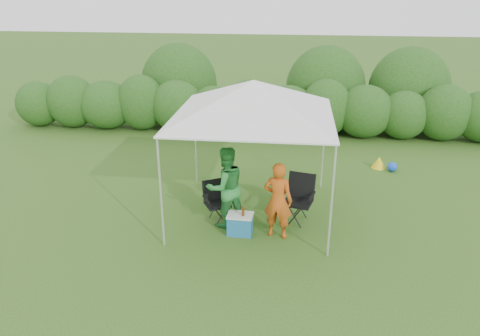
# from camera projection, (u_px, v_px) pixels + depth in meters

# --- Properties ---
(ground) EXTENTS (70.00, 70.00, 0.00)m
(ground) POSITION_uv_depth(u_px,v_px,m) (250.00, 224.00, 9.47)
(ground) COLOR #3A611E
(hedge) EXTENTS (16.89, 1.53, 1.80)m
(hedge) POSITION_uv_depth(u_px,v_px,m) (272.00, 109.00, 14.67)
(hedge) COLOR #29561A
(hedge) RESTS_ON ground
(canopy) EXTENTS (3.10, 3.10, 2.83)m
(canopy) POSITION_uv_depth(u_px,v_px,m) (253.00, 99.00, 9.01)
(canopy) COLOR silver
(canopy) RESTS_ON ground
(chair_right) EXTENTS (0.70, 0.66, 0.98)m
(chair_right) POSITION_uv_depth(u_px,v_px,m) (299.00, 195.00, 9.44)
(chair_right) COLOR black
(chair_right) RESTS_ON ground
(chair_left) EXTENTS (0.65, 0.63, 0.84)m
(chair_left) POSITION_uv_depth(u_px,v_px,m) (216.00, 198.00, 9.49)
(chair_left) COLOR black
(chair_left) RESTS_ON ground
(man) EXTENTS (0.62, 0.47, 1.52)m
(man) POSITION_uv_depth(u_px,v_px,m) (278.00, 200.00, 8.75)
(man) COLOR #C15015
(man) RESTS_ON ground
(woman) EXTENTS (1.01, 0.96, 1.65)m
(woman) POSITION_uv_depth(u_px,v_px,m) (226.00, 187.00, 9.15)
(woman) COLOR #2C8739
(woman) RESTS_ON ground
(cooler) EXTENTS (0.51, 0.38, 0.41)m
(cooler) POSITION_uv_depth(u_px,v_px,m) (240.00, 224.00, 9.04)
(cooler) COLOR #226A9D
(cooler) RESTS_ON ground
(bottle) EXTENTS (0.06, 0.06, 0.21)m
(bottle) POSITION_uv_depth(u_px,v_px,m) (243.00, 211.00, 8.88)
(bottle) COLOR #592D0C
(bottle) RESTS_ON cooler
(lawn_toy) EXTENTS (0.62, 0.51, 0.31)m
(lawn_toy) POSITION_uv_depth(u_px,v_px,m) (382.00, 163.00, 12.17)
(lawn_toy) COLOR yellow
(lawn_toy) RESTS_ON ground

